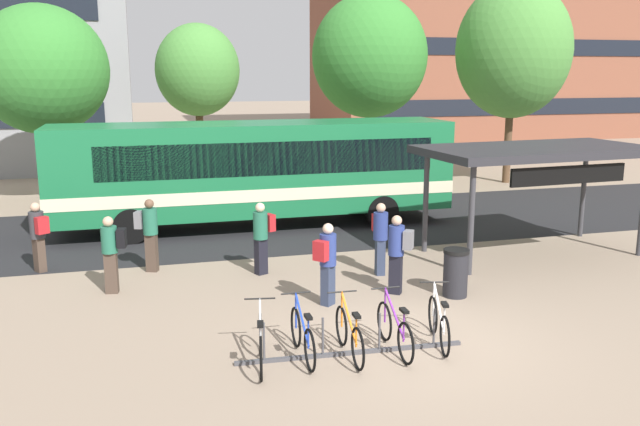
# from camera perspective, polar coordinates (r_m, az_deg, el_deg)

# --- Properties ---
(ground) EXTENTS (200.00, 200.00, 0.00)m
(ground) POSITION_cam_1_polar(r_m,az_deg,el_deg) (12.14, 7.97, -10.86)
(ground) COLOR gray
(bus_lane_asphalt) EXTENTS (80.00, 7.20, 0.01)m
(bus_lane_asphalt) POSITION_cam_1_polar(r_m,az_deg,el_deg) (20.97, -2.59, -0.96)
(bus_lane_asphalt) COLOR #232326
(bus_lane_asphalt) RESTS_ON ground
(city_bus) EXTENTS (12.03, 2.62, 3.20)m
(city_bus) POSITION_cam_1_polar(r_m,az_deg,el_deg) (20.42, -5.76, 3.70)
(city_bus) COLOR #196B3D
(city_bus) RESTS_ON ground
(bike_rack) EXTENTS (3.96, 0.28, 0.70)m
(bike_rack) POSITION_cam_1_polar(r_m,az_deg,el_deg) (11.50, 2.69, -11.60)
(bike_rack) COLOR #47474C
(bike_rack) RESTS_ON ground
(parked_bicycle_silver_0) EXTENTS (0.52, 1.70, 0.99)m
(parked_bicycle_silver_0) POSITION_cam_1_polar(r_m,az_deg,el_deg) (11.01, -5.10, -11.09)
(parked_bicycle_silver_0) COLOR black
(parked_bicycle_silver_0) RESTS_ON ground
(parked_bicycle_blue_1) EXTENTS (0.52, 1.72, 0.99)m
(parked_bicycle_blue_1) POSITION_cam_1_polar(r_m,az_deg,el_deg) (11.25, -1.51, -10.52)
(parked_bicycle_blue_1) COLOR black
(parked_bicycle_blue_1) RESTS_ON ground
(parked_bicycle_orange_2) EXTENTS (0.52, 1.72, 0.99)m
(parked_bicycle_orange_2) POSITION_cam_1_polar(r_m,az_deg,el_deg) (11.31, 2.53, -10.40)
(parked_bicycle_orange_2) COLOR black
(parked_bicycle_orange_2) RESTS_ON ground
(parked_bicycle_purple_3) EXTENTS (0.52, 1.72, 0.99)m
(parked_bicycle_purple_3) POSITION_cam_1_polar(r_m,az_deg,el_deg) (11.57, 6.41, -9.93)
(parked_bicycle_purple_3) COLOR black
(parked_bicycle_purple_3) RESTS_ON ground
(parked_bicycle_white_4) EXTENTS (0.60, 1.69, 0.99)m
(parked_bicycle_white_4) POSITION_cam_1_polar(r_m,az_deg,el_deg) (11.97, 10.13, -9.29)
(parked_bicycle_white_4) COLOR black
(parked_bicycle_white_4) RESTS_ON ground
(transit_shelter) EXTENTS (6.08, 3.39, 2.82)m
(transit_shelter) POSITION_cam_1_polar(r_m,az_deg,el_deg) (17.97, 18.14, 4.82)
(transit_shelter) COLOR #38383D
(transit_shelter) RESTS_ON ground
(commuter_red_pack_0) EXTENTS (0.60, 0.51, 1.72)m
(commuter_red_pack_0) POSITION_cam_1_polar(r_m,az_deg,el_deg) (15.66, -5.01, -1.73)
(commuter_red_pack_0) COLOR black
(commuter_red_pack_0) RESTS_ON ground
(commuter_red_pack_1) EXTENTS (0.55, 0.60, 1.69)m
(commuter_red_pack_1) POSITION_cam_1_polar(r_m,az_deg,el_deg) (17.10, -22.99, -1.55)
(commuter_red_pack_1) COLOR #47382D
(commuter_red_pack_1) RESTS_ON ground
(commuter_red_pack_2) EXTENTS (0.60, 0.57, 1.72)m
(commuter_red_pack_2) POSITION_cam_1_polar(r_m,az_deg,el_deg) (13.49, 0.60, -3.94)
(commuter_red_pack_2) COLOR #2D3851
(commuter_red_pack_2) RESTS_ON ground
(commuter_grey_pack_3) EXTENTS (0.60, 0.56, 1.73)m
(commuter_grey_pack_3) POSITION_cam_1_polar(r_m,az_deg,el_deg) (14.29, 6.67, -3.09)
(commuter_grey_pack_3) COLOR black
(commuter_grey_pack_3) RESTS_ON ground
(commuter_black_pack_4) EXTENTS (0.56, 0.39, 1.69)m
(commuter_black_pack_4) POSITION_cam_1_polar(r_m,az_deg,el_deg) (14.94, -17.43, -2.96)
(commuter_black_pack_4) COLOR #47382D
(commuter_black_pack_4) RESTS_ON ground
(commuter_grey_pack_5) EXTENTS (0.60, 0.48, 1.76)m
(commuter_grey_pack_5) POSITION_cam_1_polar(r_m,az_deg,el_deg) (16.32, -14.43, -1.41)
(commuter_grey_pack_5) COLOR #47382D
(commuter_grey_pack_5) RESTS_ON ground
(commuter_red_pack_6) EXTENTS (0.38, 0.55, 1.72)m
(commuter_red_pack_6) POSITION_cam_1_polar(r_m,az_deg,el_deg) (15.64, 5.17, -1.75)
(commuter_red_pack_6) COLOR #2D3851
(commuter_red_pack_6) RESTS_ON ground
(trash_bin) EXTENTS (0.55, 0.55, 1.03)m
(trash_bin) POSITION_cam_1_polar(r_m,az_deg,el_deg) (14.47, 11.53, -5.03)
(trash_bin) COLOR #232328
(trash_bin) RESTS_ON ground
(street_tree_0) EXTENTS (4.64, 4.64, 7.06)m
(street_tree_0) POSITION_cam_1_polar(r_m,az_deg,el_deg) (26.08, -22.71, 11.24)
(street_tree_0) COLOR brown
(street_tree_0) RESTS_ON ground
(street_tree_1) EXTENTS (3.50, 3.50, 6.70)m
(street_tree_1) POSITION_cam_1_polar(r_m,az_deg,el_deg) (28.91, -10.44, 11.91)
(street_tree_1) COLOR brown
(street_tree_1) RESTS_ON ground
(street_tree_2) EXTENTS (4.76, 4.76, 7.87)m
(street_tree_2) POSITION_cam_1_polar(r_m,az_deg,el_deg) (28.30, 4.27, 13.23)
(street_tree_2) COLOR brown
(street_tree_2) RESTS_ON ground
(street_tree_3) EXTENTS (4.78, 4.78, 8.42)m
(street_tree_3) POSITION_cam_1_polar(r_m,az_deg,el_deg) (29.71, 16.22, 13.23)
(street_tree_3) COLOR brown
(street_tree_3) RESTS_ON ground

